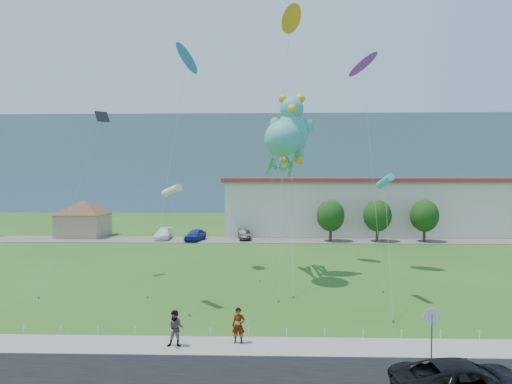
# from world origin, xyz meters

# --- Properties ---
(ground) EXTENTS (160.00, 160.00, 0.00)m
(ground) POSITION_xyz_m (0.00, 0.00, 0.00)
(ground) COLOR #2E5317
(ground) RESTS_ON ground
(sidewalk) EXTENTS (80.00, 2.50, 0.10)m
(sidewalk) POSITION_xyz_m (0.00, -2.75, 0.05)
(sidewalk) COLOR gray
(sidewalk) RESTS_ON ground
(parking_strip) EXTENTS (70.00, 6.00, 0.06)m
(parking_strip) POSITION_xyz_m (0.00, 35.00, 0.03)
(parking_strip) COLOR #59544C
(parking_strip) RESTS_ON ground
(hill_ridge) EXTENTS (160.00, 50.00, 25.00)m
(hill_ridge) POSITION_xyz_m (0.00, 120.00, 12.50)
(hill_ridge) COLOR slate
(hill_ridge) RESTS_ON ground
(pavilion) EXTENTS (9.20, 9.20, 5.00)m
(pavilion) POSITION_xyz_m (-24.00, 38.00, 3.02)
(pavilion) COLOR tan
(pavilion) RESTS_ON ground
(warehouse) EXTENTS (61.00, 15.00, 8.20)m
(warehouse) POSITION_xyz_m (26.00, 44.00, 4.12)
(warehouse) COLOR beige
(warehouse) RESTS_ON ground
(stop_sign) EXTENTS (0.80, 0.07, 2.50)m
(stop_sign) POSITION_xyz_m (9.50, -4.21, 1.87)
(stop_sign) COLOR slate
(stop_sign) RESTS_ON ground
(rope_fence) EXTENTS (26.05, 0.05, 0.50)m
(rope_fence) POSITION_xyz_m (0.00, -1.30, 0.25)
(rope_fence) COLOR white
(rope_fence) RESTS_ON ground
(tree_near) EXTENTS (3.60, 3.60, 5.47)m
(tree_near) POSITION_xyz_m (10.00, 34.00, 3.39)
(tree_near) COLOR #3F2B19
(tree_near) RESTS_ON ground
(tree_mid) EXTENTS (3.60, 3.60, 5.47)m
(tree_mid) POSITION_xyz_m (16.00, 34.00, 3.39)
(tree_mid) COLOR #3F2B19
(tree_mid) RESTS_ON ground
(tree_far) EXTENTS (3.60, 3.60, 5.47)m
(tree_far) POSITION_xyz_m (22.00, 34.00, 3.39)
(tree_far) COLOR #3F2B19
(tree_far) RESTS_ON ground
(suv) EXTENTS (5.64, 2.87, 1.53)m
(suv) POSITION_xyz_m (9.44, -8.15, 0.82)
(suv) COLOR black
(suv) RESTS_ON road
(pedestrian_left) EXTENTS (0.68, 0.47, 1.79)m
(pedestrian_left) POSITION_xyz_m (0.55, -2.43, 0.99)
(pedestrian_left) COLOR gray
(pedestrian_left) RESTS_ON sidewalk
(pedestrian_right) EXTENTS (0.87, 0.68, 1.79)m
(pedestrian_right) POSITION_xyz_m (-2.50, -2.99, 1.00)
(pedestrian_right) COLOR gray
(pedestrian_right) RESTS_ON sidewalk
(parked_car_white) EXTENTS (2.22, 4.85, 1.37)m
(parked_car_white) POSITION_xyz_m (-12.11, 35.41, 0.75)
(parked_car_white) COLOR white
(parked_car_white) RESTS_ON parking_strip
(parked_car_blue) EXTENTS (2.68, 4.68, 1.50)m
(parked_car_blue) POSITION_xyz_m (-7.58, 34.05, 0.81)
(parked_car_blue) COLOR navy
(parked_car_blue) RESTS_ON parking_strip
(parked_car_black) EXTENTS (1.93, 4.17, 1.32)m
(parked_car_black) POSITION_xyz_m (-1.27, 35.23, 0.72)
(parked_car_black) COLOR black
(parked_car_black) RESTS_ON parking_strip
(octopus_kite) EXTENTS (2.86, 11.74, 12.83)m
(octopus_kite) POSITION_xyz_m (3.12, 11.86, 10.74)
(octopus_kite) COLOR teal
(octopus_kite) RESTS_ON ground
(teddy_bear_kite) EXTENTS (3.73, 8.65, 15.40)m
(teddy_bear_kite) POSITION_xyz_m (3.97, 13.85, 12.60)
(teddy_bear_kite) COLOR teal
(teddy_bear_kite) RESTS_ON ground
(small_kite_cyan) EXTENTS (0.93, 5.87, 8.57)m
(small_kite_cyan) POSITION_xyz_m (9.90, 6.03, 8.07)
(small_kite_cyan) COLOR #32AFE1
(small_kite_cyan) RESTS_ON ground
(small_kite_black) EXTENTS (2.66, 7.80, 13.89)m
(small_kite_black) POSITION_xyz_m (-12.15, 12.01, 11.74)
(small_kite_black) COLOR black
(small_kite_black) RESTS_ON ground
(small_kite_white) EXTENTS (1.78, 3.39, 7.97)m
(small_kite_white) POSITION_xyz_m (-4.23, 4.36, 7.48)
(small_kite_white) COLOR silver
(small_kite_white) RESTS_ON ground
(small_kite_blue) EXTENTS (2.05, 10.36, 19.68)m
(small_kite_blue) POSITION_xyz_m (-5.30, 15.58, 18.48)
(small_kite_blue) COLOR blue
(small_kite_blue) RESTS_ON ground
(small_kite_orange) EXTENTS (3.78, 9.08, 24.32)m
(small_kite_orange) POSITION_xyz_m (4.09, 19.31, 22.90)
(small_kite_orange) COLOR orange
(small_kite_orange) RESTS_ON ground
(small_kite_purple) EXTENTS (1.80, 8.59, 19.07)m
(small_kite_purple) POSITION_xyz_m (10.36, 15.79, 17.91)
(small_kite_purple) COLOR purple
(small_kite_purple) RESTS_ON ground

